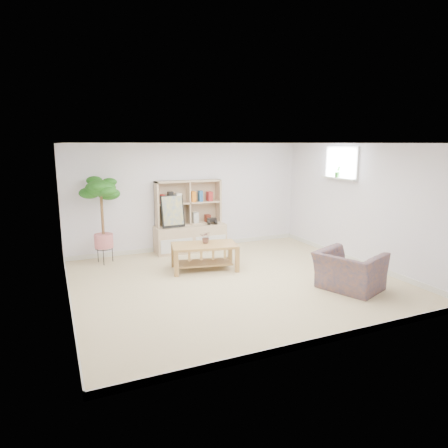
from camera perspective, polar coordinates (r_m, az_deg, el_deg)
name	(u,v)px	position (r m, az deg, el deg)	size (l,w,h in m)	color
floor	(235,281)	(7.16, 1.58, -8.12)	(5.50, 5.00, 0.01)	#CBB988
ceiling	(236,143)	(6.75, 1.69, 11.45)	(5.50, 5.00, 0.01)	white
walls	(235,214)	(6.86, 1.63, 1.37)	(5.51, 5.01, 2.40)	white
baseboard	(235,278)	(7.15, 1.58, -7.74)	(5.50, 5.00, 0.10)	silver
window	(342,163)	(8.75, 16.49, 8.36)	(0.10, 0.98, 0.68)	silver
window_sill	(339,178)	(8.73, 16.07, 6.27)	(0.14, 1.00, 0.04)	silver
storage_unit	(190,216)	(8.95, -4.87, 1.08)	(1.59, 0.54, 1.59)	tan
poster	(173,211)	(8.73, -7.34, 1.79)	(0.51, 0.12, 0.71)	yellow
toy_truck	(212,221)	(9.06, -1.75, 0.48)	(0.30, 0.21, 0.16)	black
coffee_table	(205,257)	(7.72, -2.80, -4.71)	(1.23, 0.67, 0.50)	#AA834C
table_plant	(206,237)	(7.71, -2.58, -1.90)	(0.21, 0.19, 0.24)	#215126
floor_tree	(103,221)	(8.35, -16.96, 0.48)	(0.65, 0.65, 1.77)	#1E4A19
armchair	(349,268)	(6.97, 17.48, -6.05)	(0.99, 0.86, 0.73)	navy
sill_plant	(338,172)	(8.76, 15.91, 7.20)	(0.13, 0.10, 0.24)	#1E4A19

